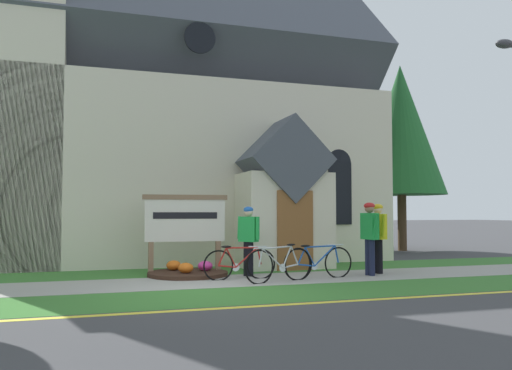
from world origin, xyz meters
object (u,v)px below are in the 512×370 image
at_px(church_sign, 185,221).
at_px(cyclist_in_orange_jersey, 378,232).
at_px(yard_deciduous_tree, 18,131).
at_px(bicycle_blue, 279,264).
at_px(roadside_conifer, 401,130).
at_px(bicycle_red, 318,262).
at_px(cyclist_in_red_jersey, 248,236).
at_px(bicycle_white, 240,264).
at_px(cyclist_in_white_jersey, 370,232).

xyz_separation_m(church_sign, cyclist_in_orange_jersey, (4.57, -1.40, -0.28)).
bearing_deg(yard_deciduous_tree, bicycle_blue, -47.41).
relative_size(cyclist_in_orange_jersey, roadside_conifer, 0.23).
distance_m(cyclist_in_orange_jersey, yard_deciduous_tree, 11.13).
height_order(bicycle_red, cyclist_in_red_jersey, cyclist_in_red_jersey).
bearing_deg(bicycle_red, cyclist_in_orange_jersey, 13.24).
height_order(bicycle_white, cyclist_in_white_jersey, cyclist_in_white_jersey).
bearing_deg(yard_deciduous_tree, cyclist_in_white_jersey, -35.99).
height_order(church_sign, roadside_conifer, roadside_conifer).
xyz_separation_m(bicycle_blue, cyclist_in_red_jersey, (-0.35, 1.17, 0.58)).
bearing_deg(cyclist_in_red_jersey, bicycle_white, -125.77).
distance_m(bicycle_white, yard_deciduous_tree, 8.79).
height_order(bicycle_red, bicycle_blue, bicycle_blue).
distance_m(church_sign, cyclist_in_red_jersey, 1.67).
distance_m(church_sign, yard_deciduous_tree, 6.84).
relative_size(bicycle_blue, cyclist_in_white_jersey, 0.99).
bearing_deg(roadside_conifer, yard_deciduous_tree, -177.40).
distance_m(bicycle_red, cyclist_in_red_jersey, 1.77).
xyz_separation_m(bicycle_red, cyclist_in_red_jersey, (-1.39, 0.92, 0.59)).
relative_size(bicycle_red, roadside_conifer, 0.24).
distance_m(bicycle_blue, cyclist_in_red_jersey, 1.35).
relative_size(bicycle_red, yard_deciduous_tree, 0.33).
height_order(bicycle_red, roadside_conifer, roadside_conifer).
height_order(church_sign, bicycle_blue, church_sign).
distance_m(cyclist_in_orange_jersey, cyclist_in_white_jersey, 0.49).
xyz_separation_m(cyclist_in_red_jersey, yard_deciduous_tree, (-5.72, 5.43, 3.05)).
relative_size(cyclist_in_red_jersey, cyclist_in_orange_jersey, 0.96).
relative_size(cyclist_in_red_jersey, yard_deciduous_tree, 0.30).
distance_m(cyclist_in_red_jersey, cyclist_in_white_jersey, 2.92).
relative_size(cyclist_in_white_jersey, yard_deciduous_tree, 0.32).
bearing_deg(roadside_conifer, cyclist_in_white_jersey, -128.33).
bearing_deg(cyclist_in_red_jersey, church_sign, 145.95).
bearing_deg(yard_deciduous_tree, bicycle_red, -41.75).
xyz_separation_m(cyclist_in_orange_jersey, cyclist_in_white_jersey, (-0.40, -0.29, 0.02)).
bearing_deg(bicycle_white, yard_deciduous_tree, 132.06).
bearing_deg(cyclist_in_orange_jersey, roadside_conifer, 52.62).
height_order(cyclist_in_red_jersey, roadside_conifer, roadside_conifer).
relative_size(cyclist_in_orange_jersey, yard_deciduous_tree, 0.32).
xyz_separation_m(cyclist_in_red_jersey, roadside_conifer, (8.22, 6.06, 3.83)).
xyz_separation_m(church_sign, bicycle_red, (2.75, -1.83, -0.93)).
bearing_deg(cyclist_in_white_jersey, roadside_conifer, 51.67).
distance_m(bicycle_red, cyclist_in_white_jersey, 1.58).
distance_m(bicycle_white, roadside_conifer, 11.69).
relative_size(church_sign, bicycle_white, 1.23).
bearing_deg(bicycle_blue, cyclist_in_orange_jersey, 13.36).
bearing_deg(roadside_conifer, bicycle_white, -142.60).
relative_size(church_sign, bicycle_red, 1.17).
distance_m(cyclist_in_red_jersey, roadside_conifer, 10.91).
distance_m(cyclist_in_red_jersey, cyclist_in_orange_jersey, 3.26).
xyz_separation_m(roadside_conifer, yard_deciduous_tree, (-13.94, -0.63, -0.79)).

